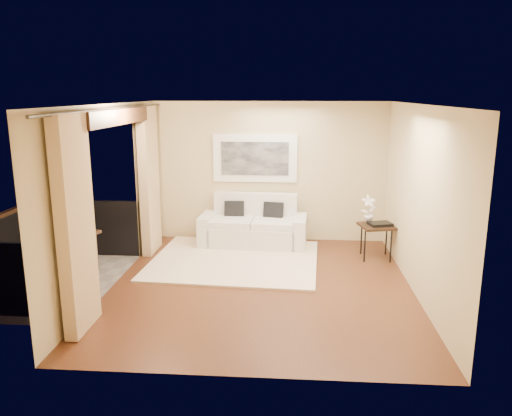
# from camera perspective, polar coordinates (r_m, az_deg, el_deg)

# --- Properties ---
(floor) EXTENTS (5.00, 5.00, 0.00)m
(floor) POSITION_cam_1_polar(r_m,az_deg,el_deg) (7.66, 0.59, -8.86)
(floor) COLOR #592F1A
(floor) RESTS_ON ground
(room_shell) EXTENTS (5.00, 6.40, 5.00)m
(room_shell) POSITION_cam_1_polar(r_m,az_deg,el_deg) (7.55, -15.98, 10.00)
(room_shell) COLOR white
(room_shell) RESTS_ON ground
(balcony) EXTENTS (1.81, 2.60, 1.17)m
(balcony) POSITION_cam_1_polar(r_m,az_deg,el_deg) (8.45, -22.53, -6.47)
(balcony) COLOR #605B56
(balcony) RESTS_ON ground
(curtains) EXTENTS (0.16, 4.80, 2.64)m
(curtains) POSITION_cam_1_polar(r_m,az_deg,el_deg) (7.69, -15.29, 1.17)
(curtains) COLOR tan
(curtains) RESTS_ON ground
(artwork) EXTENTS (1.62, 0.07, 0.92)m
(artwork) POSITION_cam_1_polar(r_m,az_deg,el_deg) (9.66, -0.12, 5.70)
(artwork) COLOR white
(artwork) RESTS_ON room_shell
(rug) EXTENTS (2.96, 2.62, 0.04)m
(rug) POSITION_cam_1_polar(r_m,az_deg,el_deg) (8.72, -2.45, -5.96)
(rug) COLOR #FBE5CA
(rug) RESTS_ON floor
(sofa) EXTENTS (2.05, 0.98, 0.96)m
(sofa) POSITION_cam_1_polar(r_m,az_deg,el_deg) (9.55, -0.26, -2.23)
(sofa) COLOR silver
(sofa) RESTS_ON floor
(side_table) EXTENTS (0.66, 0.66, 0.60)m
(side_table) POSITION_cam_1_polar(r_m,az_deg,el_deg) (8.97, 13.61, -2.26)
(side_table) COLOR black
(side_table) RESTS_ON floor
(tray) EXTENTS (0.44, 0.37, 0.05)m
(tray) POSITION_cam_1_polar(r_m,az_deg,el_deg) (8.94, 14.00, -1.78)
(tray) COLOR black
(tray) RESTS_ON side_table
(orchid) EXTENTS (0.30, 0.24, 0.50)m
(orchid) POSITION_cam_1_polar(r_m,az_deg,el_deg) (8.99, 12.75, -0.15)
(orchid) COLOR white
(orchid) RESTS_ON side_table
(bistro_table) EXTENTS (0.76, 0.76, 0.70)m
(bistro_table) POSITION_cam_1_polar(r_m,az_deg,el_deg) (8.41, -20.02, -3.20)
(bistro_table) COLOR black
(bistro_table) RESTS_ON balcony
(balcony_chair_far) EXTENTS (0.51, 0.52, 0.97)m
(balcony_chair_far) POSITION_cam_1_polar(r_m,az_deg,el_deg) (9.14, -21.39, -2.40)
(balcony_chair_far) COLOR black
(balcony_chair_far) RESTS_ON balcony
(balcony_chair_near) EXTENTS (0.42, 0.43, 0.87)m
(balcony_chair_near) POSITION_cam_1_polar(r_m,az_deg,el_deg) (7.66, -21.67, -5.84)
(balcony_chair_near) COLOR black
(balcony_chair_near) RESTS_ON balcony
(ice_bucket) EXTENTS (0.18, 0.18, 0.20)m
(ice_bucket) POSITION_cam_1_polar(r_m,az_deg,el_deg) (8.50, -20.83, -1.82)
(ice_bucket) COLOR silver
(ice_bucket) RESTS_ON bistro_table
(candle) EXTENTS (0.06, 0.06, 0.07)m
(candle) POSITION_cam_1_polar(r_m,az_deg,el_deg) (8.48, -19.65, -2.21)
(candle) COLOR red
(candle) RESTS_ON bistro_table
(vase) EXTENTS (0.04, 0.04, 0.18)m
(vase) POSITION_cam_1_polar(r_m,az_deg,el_deg) (8.20, -20.71, -2.42)
(vase) COLOR silver
(vase) RESTS_ON bistro_table
(glass_a) EXTENTS (0.06, 0.06, 0.12)m
(glass_a) POSITION_cam_1_polar(r_m,az_deg,el_deg) (8.27, -19.64, -2.41)
(glass_a) COLOR white
(glass_a) RESTS_ON bistro_table
(glass_b) EXTENTS (0.06, 0.06, 0.12)m
(glass_b) POSITION_cam_1_polar(r_m,az_deg,el_deg) (8.30, -19.32, -2.33)
(glass_b) COLOR silver
(glass_b) RESTS_ON bistro_table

